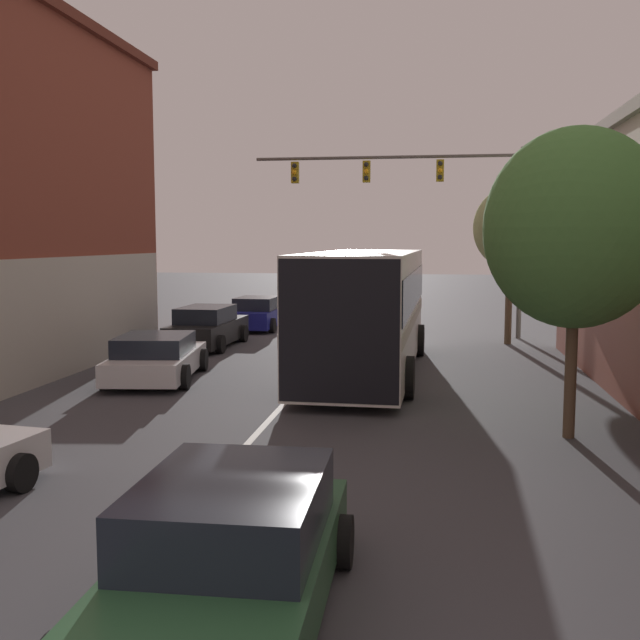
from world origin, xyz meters
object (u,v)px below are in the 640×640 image
at_px(hatchback_foreground, 228,556).
at_px(street_tree_near, 576,229).
at_px(parked_car_left_distant, 258,314).
at_px(parked_car_left_far, 156,358).
at_px(traffic_signal_gantry, 431,196).
at_px(parked_car_left_mid, 207,328).
at_px(street_tree_far, 511,228).
at_px(bus, 367,305).

bearing_deg(hatchback_foreground, street_tree_near, -31.71).
relative_size(hatchback_foreground, parked_car_left_distant, 1.15).
distance_m(parked_car_left_far, traffic_signal_gantry, 13.14).
relative_size(parked_car_left_mid, street_tree_near, 0.81).
height_order(hatchback_foreground, parked_car_left_far, hatchback_foreground).
xyz_separation_m(traffic_signal_gantry, street_tree_far, (2.76, -1.68, -1.23)).
bearing_deg(street_tree_far, hatchback_foreground, -102.70).
height_order(bus, street_tree_near, street_tree_near).
bearing_deg(parked_car_left_far, parked_car_left_mid, -3.23).
bearing_deg(bus, street_tree_near, -144.07).
bearing_deg(street_tree_far, traffic_signal_gantry, 148.73).
xyz_separation_m(parked_car_left_far, traffic_signal_gantry, (7.00, 10.07, 4.71)).
distance_m(parked_car_left_distant, street_tree_far, 10.76).
height_order(parked_car_left_mid, street_tree_near, street_tree_near).
relative_size(parked_car_left_far, parked_car_left_distant, 1.14).
distance_m(parked_car_left_distant, street_tree_near, 18.75).
bearing_deg(hatchback_foreground, parked_car_left_far, 22.85).
relative_size(parked_car_left_distant, street_tree_far, 0.72).
relative_size(parked_car_left_far, street_tree_far, 0.82).
height_order(parked_car_left_mid, parked_car_left_distant, parked_car_left_mid).
bearing_deg(bus, hatchback_foreground, -179.21).
distance_m(parked_car_left_mid, traffic_signal_gantry, 9.65).
relative_size(hatchback_foreground, parked_car_left_mid, 0.99).
bearing_deg(traffic_signal_gantry, parked_car_left_mid, -152.05).
bearing_deg(bus, traffic_signal_gantry, -10.18).
bearing_deg(bus, parked_car_left_distant, 30.43).
xyz_separation_m(hatchback_foreground, parked_car_left_mid, (-5.70, 17.90, 0.04)).
height_order(bus, parked_car_left_far, bus).
bearing_deg(street_tree_far, street_tree_near, -90.53).
bearing_deg(street_tree_far, parked_car_left_distant, 162.67).
bearing_deg(parked_car_left_distant, parked_car_left_mid, 175.45).
xyz_separation_m(hatchback_foreground, street_tree_far, (4.55, 20.19, 3.43)).
relative_size(bus, hatchback_foreground, 2.35).
relative_size(hatchback_foreground, parked_car_left_far, 1.01).
distance_m(parked_car_left_mid, parked_car_left_far, 6.12).
relative_size(street_tree_near, street_tree_far, 1.03).
distance_m(parked_car_left_mid, parked_car_left_distant, 5.35).
bearing_deg(parked_car_left_distant, parked_car_left_far, -179.18).
bearing_deg(parked_car_left_distant, traffic_signal_gantry, -100.10).
xyz_separation_m(parked_car_left_mid, parked_car_left_far, (0.49, -6.10, -0.09)).
relative_size(hatchback_foreground, street_tree_far, 0.82).
bearing_deg(street_tree_near, hatchback_foreground, -120.72).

